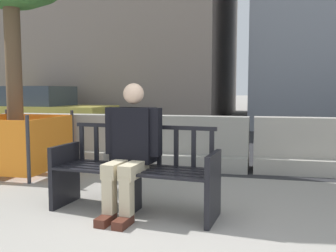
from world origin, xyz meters
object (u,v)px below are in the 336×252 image
(street_bench, at_px, (135,174))
(jersey_barrier_left, at_px, (58,142))
(jersey_barrier_centre, at_px, (185,147))
(jersey_barrier_right, at_px, (322,151))
(construction_fence, at_px, (16,142))
(car_taxi_near, at_px, (39,111))
(seated_person, at_px, (131,146))

(street_bench, height_order, jersey_barrier_left, street_bench)
(street_bench, relative_size, jersey_barrier_centre, 0.86)
(jersey_barrier_right, bearing_deg, jersey_barrier_centre, -178.61)
(street_bench, distance_m, jersey_barrier_left, 3.17)
(jersey_barrier_centre, relative_size, jersey_barrier_left, 1.00)
(jersey_barrier_centre, relative_size, construction_fence, 1.57)
(jersey_barrier_right, xyz_separation_m, construction_fence, (-4.53, -0.96, 0.12))
(jersey_barrier_left, relative_size, car_taxi_near, 0.47)
(jersey_barrier_centre, bearing_deg, car_taxi_near, 143.48)
(seated_person, distance_m, jersey_barrier_centre, 2.39)
(street_bench, distance_m, seated_person, 0.30)
(seated_person, distance_m, jersey_barrier_left, 3.21)
(jersey_barrier_left, distance_m, construction_fence, 0.91)
(jersey_barrier_left, distance_m, jersey_barrier_right, 4.35)
(jersey_barrier_centre, height_order, jersey_barrier_left, same)
(street_bench, xyz_separation_m, car_taxi_near, (-4.91, 6.01, 0.28))
(construction_fence, distance_m, car_taxi_near, 5.27)
(seated_person, relative_size, construction_fence, 1.03)
(seated_person, relative_size, jersey_barrier_left, 0.66)
(jersey_barrier_right, relative_size, car_taxi_near, 0.47)
(seated_person, height_order, jersey_barrier_right, seated_person)
(street_bench, bearing_deg, jersey_barrier_left, 133.69)
(street_bench, height_order, seated_person, seated_person)
(seated_person, bearing_deg, jersey_barrier_left, 132.73)
(street_bench, relative_size, seated_person, 1.32)
(jersey_barrier_left, xyz_separation_m, construction_fence, (-0.18, -0.89, 0.12))
(street_bench, bearing_deg, construction_fence, 149.37)
(jersey_barrier_centre, height_order, car_taxi_near, car_taxi_near)
(seated_person, relative_size, car_taxi_near, 0.31)
(jersey_barrier_left, bearing_deg, car_taxi_near, 126.19)
(jersey_barrier_right, distance_m, car_taxi_near, 7.96)
(street_bench, relative_size, car_taxi_near, 0.41)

